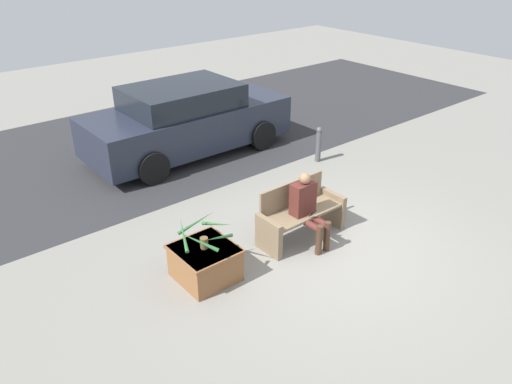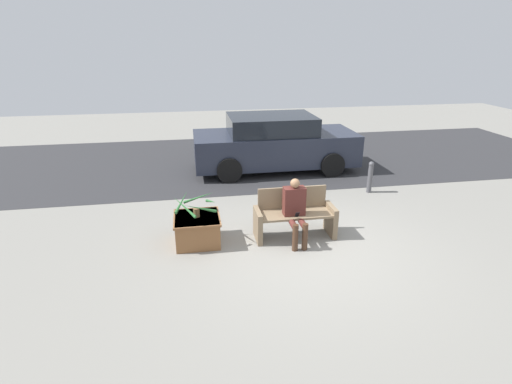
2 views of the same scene
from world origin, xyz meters
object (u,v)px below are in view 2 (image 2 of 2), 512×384
at_px(potted_plant, 196,205).
at_px(parked_car, 274,143).
at_px(person_seated, 295,208).
at_px(planter_box, 197,228).
at_px(bench, 294,215).
at_px(bollard_post, 370,176).

bearing_deg(potted_plant, parked_car, 60.38).
relative_size(person_seated, planter_box, 1.40).
relative_size(bench, potted_plant, 1.91).
height_order(bench, parked_car, parked_car).
distance_m(potted_plant, parked_car, 4.66).
bearing_deg(planter_box, parked_car, 60.47).
relative_size(bench, planter_box, 1.78).
bearing_deg(planter_box, potted_plant, 178.92).
bearing_deg(parked_car, potted_plant, -119.62).
xyz_separation_m(planter_box, parked_car, (2.30, 4.05, 0.49)).
distance_m(bench, bollard_post, 3.06).
bearing_deg(person_seated, bench, 78.57).
bearing_deg(planter_box, person_seated, -7.91).
bearing_deg(potted_plant, planter_box, -1.08).
bearing_deg(bench, person_seated, -101.43).
relative_size(planter_box, potted_plant, 1.08).
relative_size(potted_plant, parked_car, 0.17).
bearing_deg(potted_plant, person_seated, -7.88).
xyz_separation_m(planter_box, potted_plant, (-0.01, 0.00, 0.46)).
bearing_deg(parked_car, planter_box, -119.53).
height_order(potted_plant, parked_car, parked_car).
bearing_deg(planter_box, bollard_post, 24.04).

